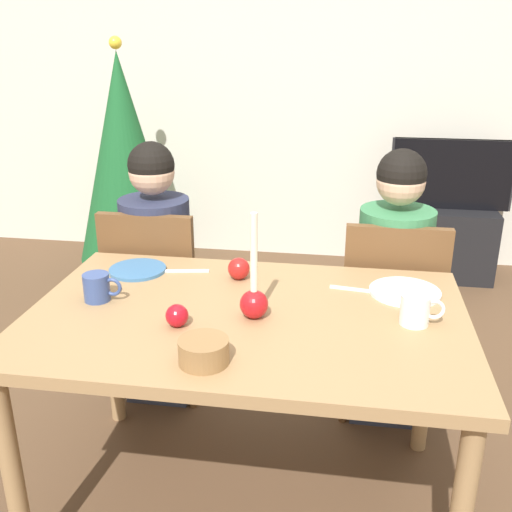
{
  "coord_description": "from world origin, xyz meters",
  "views": [
    {
      "loc": [
        0.3,
        -1.67,
        1.59
      ],
      "look_at": [
        0.0,
        0.2,
        0.87
      ],
      "focal_mm": 41.5,
      "sensor_mm": 36.0,
      "label": 1
    }
  ],
  "objects_px": {
    "plate_left": "(138,270)",
    "plate_right": "(405,292)",
    "person_right_child": "(391,293)",
    "dining_table": "(246,336)",
    "chair_right": "(390,309)",
    "bowl_walnuts": "(204,351)",
    "tv": "(451,174)",
    "tv_stand": "(443,242)",
    "candle_centerpiece": "(254,297)",
    "mug_left": "(98,287)",
    "apple_by_left_plate": "(177,316)",
    "mug_right": "(416,310)",
    "apple_near_candle": "(239,269)",
    "person_left_child": "(158,278)",
    "chair_left": "(157,293)",
    "christmas_tree": "(125,159)"
  },
  "relations": [
    {
      "from": "plate_left",
      "to": "plate_right",
      "type": "xyz_separation_m",
      "value": [
        0.97,
        -0.05,
        0.0
      ]
    },
    {
      "from": "plate_left",
      "to": "plate_right",
      "type": "distance_m",
      "value": 0.97
    },
    {
      "from": "person_right_child",
      "to": "plate_left",
      "type": "bearing_deg",
      "value": -159.7
    },
    {
      "from": "dining_table",
      "to": "chair_right",
      "type": "bearing_deg",
      "value": 50.49
    },
    {
      "from": "chair_right",
      "to": "bowl_walnuts",
      "type": "height_order",
      "value": "chair_right"
    },
    {
      "from": "chair_right",
      "to": "tv",
      "type": "distance_m",
      "value": 1.77
    },
    {
      "from": "tv_stand",
      "to": "plate_right",
      "type": "height_order",
      "value": "plate_right"
    },
    {
      "from": "chair_right",
      "to": "plate_left",
      "type": "relative_size",
      "value": 4.26
    },
    {
      "from": "candle_centerpiece",
      "to": "mug_left",
      "type": "height_order",
      "value": "candle_centerpiece"
    },
    {
      "from": "plate_left",
      "to": "apple_by_left_plate",
      "type": "distance_m",
      "value": 0.49
    },
    {
      "from": "apple_by_left_plate",
      "to": "mug_right",
      "type": "bearing_deg",
      "value": 10.18
    },
    {
      "from": "chair_right",
      "to": "person_right_child",
      "type": "height_order",
      "value": "person_right_child"
    },
    {
      "from": "mug_right",
      "to": "apple_near_candle",
      "type": "relative_size",
      "value": 1.68
    },
    {
      "from": "bowl_walnuts",
      "to": "apple_near_candle",
      "type": "xyz_separation_m",
      "value": [
        -0.01,
        0.58,
        0.01
      ]
    },
    {
      "from": "person_left_child",
      "to": "tv_stand",
      "type": "height_order",
      "value": "person_left_child"
    },
    {
      "from": "tv",
      "to": "apple_near_candle",
      "type": "relative_size",
      "value": 9.91
    },
    {
      "from": "mug_right",
      "to": "bowl_walnuts",
      "type": "height_order",
      "value": "mug_right"
    },
    {
      "from": "chair_left",
      "to": "person_right_child",
      "type": "bearing_deg",
      "value": 1.84
    },
    {
      "from": "candle_centerpiece",
      "to": "apple_near_candle",
      "type": "height_order",
      "value": "candle_centerpiece"
    },
    {
      "from": "tv_stand",
      "to": "apple_near_candle",
      "type": "height_order",
      "value": "apple_near_candle"
    },
    {
      "from": "chair_left",
      "to": "apple_by_left_plate",
      "type": "height_order",
      "value": "chair_left"
    },
    {
      "from": "tv",
      "to": "bowl_walnuts",
      "type": "relative_size",
      "value": 5.7
    },
    {
      "from": "chair_left",
      "to": "christmas_tree",
      "type": "xyz_separation_m",
      "value": [
        -0.64,
        1.36,
        0.3
      ]
    },
    {
      "from": "dining_table",
      "to": "apple_near_candle",
      "type": "relative_size",
      "value": 17.56
    },
    {
      "from": "christmas_tree",
      "to": "plate_left",
      "type": "distance_m",
      "value": 1.81
    },
    {
      "from": "plate_right",
      "to": "dining_table",
      "type": "bearing_deg",
      "value": -155.24
    },
    {
      "from": "dining_table",
      "to": "bowl_walnuts",
      "type": "distance_m",
      "value": 0.34
    },
    {
      "from": "chair_left",
      "to": "person_left_child",
      "type": "relative_size",
      "value": 0.77
    },
    {
      "from": "tv_stand",
      "to": "christmas_tree",
      "type": "xyz_separation_m",
      "value": [
        -2.11,
        -0.34,
        0.57
      ]
    },
    {
      "from": "plate_left",
      "to": "apple_near_candle",
      "type": "relative_size",
      "value": 2.65
    },
    {
      "from": "chair_left",
      "to": "person_right_child",
      "type": "relative_size",
      "value": 0.77
    },
    {
      "from": "plate_right",
      "to": "plate_left",
      "type": "bearing_deg",
      "value": 177.18
    },
    {
      "from": "chair_right",
      "to": "plate_right",
      "type": "xyz_separation_m",
      "value": [
        0.01,
        -0.37,
        0.24
      ]
    },
    {
      "from": "dining_table",
      "to": "tv",
      "type": "height_order",
      "value": "tv"
    },
    {
      "from": "chair_right",
      "to": "mug_right",
      "type": "xyz_separation_m",
      "value": [
        0.02,
        -0.6,
        0.29
      ]
    },
    {
      "from": "mug_left",
      "to": "apple_near_candle",
      "type": "relative_size",
      "value": 1.64
    },
    {
      "from": "dining_table",
      "to": "tv",
      "type": "bearing_deg",
      "value": 67.19
    },
    {
      "from": "person_left_child",
      "to": "plate_left",
      "type": "height_order",
      "value": "person_left_child"
    },
    {
      "from": "dining_table",
      "to": "chair_right",
      "type": "xyz_separation_m",
      "value": [
        0.5,
        0.61,
        -0.15
      ]
    },
    {
      "from": "person_left_child",
      "to": "christmas_tree",
      "type": "xyz_separation_m",
      "value": [
        -0.64,
        1.32,
        0.24
      ]
    },
    {
      "from": "tv",
      "to": "candle_centerpiece",
      "type": "relative_size",
      "value": 2.31
    },
    {
      "from": "dining_table",
      "to": "chair_left",
      "type": "xyz_separation_m",
      "value": [
        -0.51,
        0.61,
        -0.15
      ]
    },
    {
      "from": "tv",
      "to": "mug_right",
      "type": "height_order",
      "value": "tv"
    },
    {
      "from": "christmas_tree",
      "to": "mug_right",
      "type": "height_order",
      "value": "christmas_tree"
    },
    {
      "from": "bowl_walnuts",
      "to": "mug_right",
      "type": "bearing_deg",
      "value": 28.81
    },
    {
      "from": "apple_near_candle",
      "to": "mug_right",
      "type": "bearing_deg",
      "value": -23.61
    },
    {
      "from": "tv_stand",
      "to": "plate_left",
      "type": "bearing_deg",
      "value": -125.34
    },
    {
      "from": "person_right_child",
      "to": "christmas_tree",
      "type": "height_order",
      "value": "christmas_tree"
    },
    {
      "from": "chair_left",
      "to": "apple_by_left_plate",
      "type": "xyz_separation_m",
      "value": [
        0.32,
        -0.73,
        0.27
      ]
    },
    {
      "from": "person_right_child",
      "to": "candle_centerpiece",
      "type": "relative_size",
      "value": 3.43
    }
  ]
}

